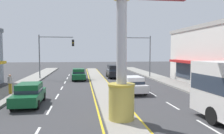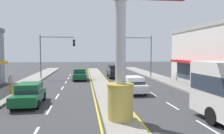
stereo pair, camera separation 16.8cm
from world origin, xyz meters
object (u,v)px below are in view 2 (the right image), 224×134
(traffic_light_right_side, at_px, (140,49))
(sedan_near_left_lane, at_px, (133,84))
(sedan_mid_left_lane, at_px, (29,94))
(pedestrian_near_kerb, at_px, (11,83))
(district_sign, at_px, (121,48))
(traffic_light_left_side, at_px, (53,49))
(suv_far_right_lane, at_px, (115,71))
(sedan_far_left_oncoming, at_px, (79,74))

(traffic_light_right_side, relative_size, sedan_near_left_lane, 1.42)
(sedan_mid_left_lane, bearing_deg, pedestrian_near_kerb, 124.09)
(traffic_light_right_side, bearing_deg, district_sign, -107.48)
(district_sign, xyz_separation_m, traffic_light_left_side, (-6.17, 19.61, 0.26))
(suv_far_right_lane, relative_size, sedan_far_left_oncoming, 1.05)
(sedan_far_left_oncoming, relative_size, pedestrian_near_kerb, 2.58)
(traffic_light_right_side, xyz_separation_m, sedan_near_left_lane, (-3.58, -11.37, -3.46))
(traffic_light_right_side, height_order, sedan_near_left_lane, traffic_light_right_side)
(pedestrian_near_kerb, bearing_deg, sedan_far_left_oncoming, 60.50)
(traffic_light_left_side, bearing_deg, traffic_light_right_side, -0.12)
(traffic_light_left_side, xyz_separation_m, sedan_near_left_lane, (8.75, -11.40, -3.46))
(sedan_far_left_oncoming, bearing_deg, district_sign, -81.98)
(traffic_light_right_side, xyz_separation_m, suv_far_right_lane, (-3.59, 0.75, -3.26))
(traffic_light_left_side, bearing_deg, sedan_far_left_oncoming, -19.18)
(traffic_light_right_side, bearing_deg, traffic_light_left_side, 179.88)
(suv_far_right_lane, xyz_separation_m, sedan_mid_left_lane, (-8.47, -15.62, -0.20))
(sedan_near_left_lane, height_order, sedan_mid_left_lane, same)
(traffic_light_left_side, relative_size, sedan_mid_left_lane, 1.43)
(district_sign, xyz_separation_m, sedan_mid_left_lane, (-5.88, 4.72, -3.20))
(pedestrian_near_kerb, bearing_deg, suv_far_right_lane, 47.94)
(pedestrian_near_kerb, bearing_deg, traffic_light_right_side, 38.03)
(district_sign, xyz_separation_m, traffic_light_right_side, (6.17, 19.59, 0.26))
(district_sign, relative_size, pedestrian_near_kerb, 4.68)
(sedan_near_left_lane, bearing_deg, sedan_mid_left_lane, -157.54)
(suv_far_right_lane, distance_m, sedan_mid_left_lane, 17.77)
(sedan_mid_left_lane, xyz_separation_m, sedan_far_left_oncoming, (3.30, 13.65, 0.00))
(sedan_far_left_oncoming, bearing_deg, traffic_light_right_side, 7.94)
(district_sign, distance_m, traffic_light_left_side, 20.56)
(traffic_light_right_side, relative_size, pedestrian_near_kerb, 3.65)
(suv_far_right_lane, bearing_deg, pedestrian_near_kerb, -132.06)
(sedan_far_left_oncoming, bearing_deg, suv_far_right_lane, 20.83)
(district_sign, height_order, sedan_mid_left_lane, district_sign)
(traffic_light_right_side, bearing_deg, sedan_far_left_oncoming, -172.06)
(sedan_mid_left_lane, bearing_deg, sedan_far_left_oncoming, 76.41)
(district_sign, bearing_deg, sedan_mid_left_lane, 141.30)
(traffic_light_right_side, relative_size, sedan_far_left_oncoming, 1.42)
(sedan_near_left_lane, height_order, sedan_far_left_oncoming, same)
(traffic_light_right_side, relative_size, suv_far_right_lane, 1.34)
(district_sign, relative_size, traffic_light_left_side, 1.28)
(traffic_light_right_side, bearing_deg, suv_far_right_lane, 168.25)
(traffic_light_right_side, bearing_deg, pedestrian_near_kerb, -141.97)
(district_sign, height_order, pedestrian_near_kerb, district_sign)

